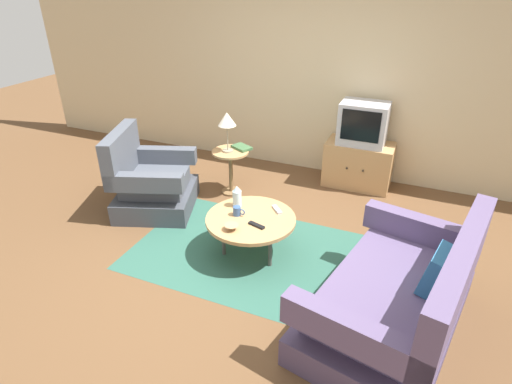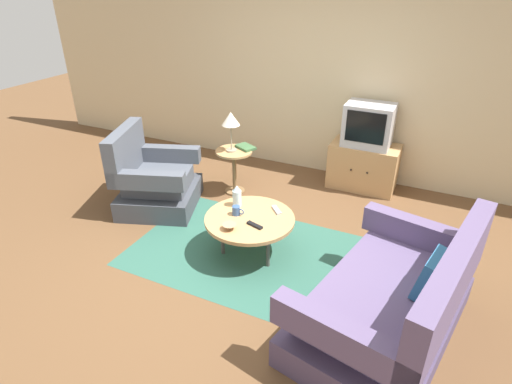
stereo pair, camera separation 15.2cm
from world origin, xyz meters
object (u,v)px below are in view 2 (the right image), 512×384
at_px(table_lamp, 231,120).
at_px(bowl, 229,227).
at_px(vase, 237,196).
at_px(mug, 236,211).
at_px(armchair, 154,182).
at_px(book, 246,147).
at_px(tv_remote_dark, 255,225).
at_px(television, 369,125).
at_px(coffee_table, 250,220).
at_px(tv_stand, 363,166).
at_px(couch, 392,304).
at_px(side_table, 234,163).
at_px(tv_remote_silver, 277,210).

relative_size(table_lamp, bowl, 3.69).
height_order(vase, mug, vase).
xyz_separation_m(armchair, book, (0.78, 0.83, 0.26)).
bearing_deg(tv_remote_dark, mug, 172.16).
bearing_deg(television, table_lamp, -149.29).
bearing_deg(coffee_table, mug, -176.51).
relative_size(tv_stand, television, 1.47).
xyz_separation_m(armchair, vase, (1.21, -0.22, 0.20)).
height_order(couch, book, couch).
distance_m(side_table, mug, 1.24).
distance_m(mug, tv_remote_dark, 0.27).
relative_size(side_table, mug, 4.60).
height_order(television, bowl, television).
bearing_deg(tv_remote_silver, bowl, 108.78).
xyz_separation_m(mug, tv_remote_dark, (0.24, -0.11, -0.03)).
distance_m(tv_stand, tv_remote_silver, 1.75).
distance_m(tv_remote_dark, book, 1.52).
bearing_deg(vase, television, 63.41).
relative_size(tv_remote_silver, book, 0.53).
bearing_deg(tv_stand, television, -90.00).
height_order(couch, television, television).
xyz_separation_m(vase, tv_remote_dark, (0.32, -0.27, -0.10)).
height_order(television, book, television).
bearing_deg(armchair, vase, 59.96).
xyz_separation_m(couch, television, (-0.74, 2.38, 0.53)).
bearing_deg(book, television, 54.37).
xyz_separation_m(coffee_table, bowl, (-0.07, -0.26, 0.05)).
bearing_deg(tv_stand, bowl, -108.81).
xyz_separation_m(table_lamp, mug, (0.62, -1.06, -0.48)).
bearing_deg(bowl, tv_remote_dark, 37.64).
bearing_deg(tv_remote_silver, tv_stand, -59.03).
xyz_separation_m(armchair, tv_remote_silver, (1.60, -0.15, 0.11)).
height_order(side_table, tv_remote_dark, side_table).
xyz_separation_m(coffee_table, mug, (-0.14, -0.01, 0.07)).
distance_m(side_table, tv_stand, 1.63).
distance_m(side_table, television, 1.68).
height_order(armchair, tv_remote_dark, armchair).
distance_m(tv_stand, vase, 1.97).
height_order(bowl, book, book).
bearing_deg(television, coffee_table, -109.20).
relative_size(vase, tv_remote_dark, 1.29).
xyz_separation_m(tv_stand, vase, (-0.87, -1.75, 0.23)).
xyz_separation_m(table_lamp, tv_remote_dark, (0.87, -1.17, -0.52)).
height_order(coffee_table, tv_remote_silver, tv_remote_silver).
xyz_separation_m(vase, bowl, (0.14, -0.41, -0.08)).
relative_size(vase, bowl, 1.71).
bearing_deg(coffee_table, side_table, 124.47).
xyz_separation_m(mug, book, (-0.51, 1.21, 0.12)).
height_order(tv_stand, book, book).
distance_m(couch, tv_stand, 2.50).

